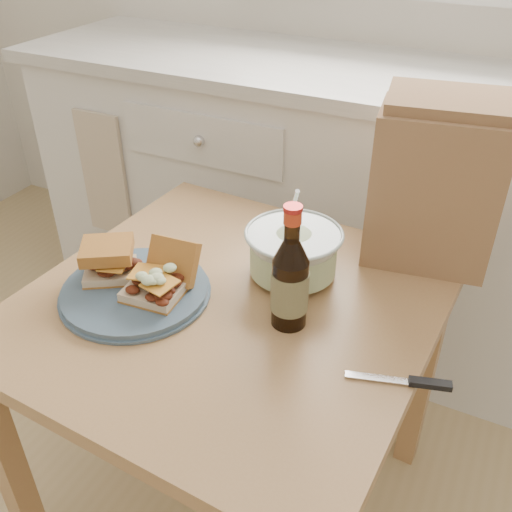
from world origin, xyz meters
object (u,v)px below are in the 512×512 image
at_px(dining_table, 230,336).
at_px(plate, 135,291).
at_px(paper_bag, 434,189).
at_px(beer_bottle, 290,282).
at_px(coleslaw_bowl, 293,254).

bearing_deg(dining_table, plate, -155.89).
height_order(dining_table, paper_bag, paper_bag).
distance_m(dining_table, beer_bottle, 0.24).
relative_size(coleslaw_bowl, paper_bag, 0.61).
distance_m(dining_table, paper_bag, 0.55).
xyz_separation_m(plate, beer_bottle, (0.32, 0.06, 0.09)).
bearing_deg(paper_bag, plate, -149.27).
bearing_deg(beer_bottle, coleslaw_bowl, 91.96).
distance_m(coleslaw_bowl, paper_bag, 0.34).
xyz_separation_m(coleslaw_bowl, paper_bag, (0.24, 0.20, 0.12)).
relative_size(coleslaw_bowl, beer_bottle, 0.81).
distance_m(plate, paper_bag, 0.68).
relative_size(dining_table, coleslaw_bowl, 4.04).
height_order(coleslaw_bowl, beer_bottle, beer_bottle).
height_order(dining_table, coleslaw_bowl, coleslaw_bowl).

